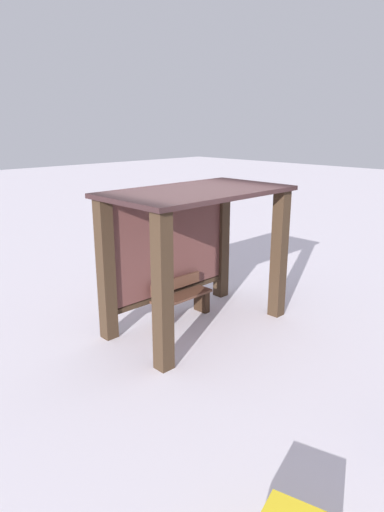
# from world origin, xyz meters

# --- Properties ---
(ground_plane) EXTENTS (60.00, 60.00, 0.00)m
(ground_plane) POSITION_xyz_m (0.00, 0.00, 0.00)
(ground_plane) COLOR silver
(bus_shelter) EXTENTS (3.04, 1.71, 2.35)m
(bus_shelter) POSITION_xyz_m (0.00, 0.21, 1.57)
(bus_shelter) COLOR #38281B
(bus_shelter) RESTS_ON ground
(bench_left_inside) EXTENTS (1.19, 0.36, 0.73)m
(bench_left_inside) POSITION_xyz_m (0.00, 0.41, 0.34)
(bench_left_inside) COLOR #543325
(bench_left_inside) RESTS_ON ground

